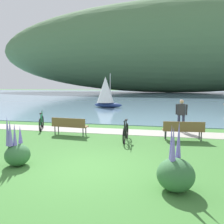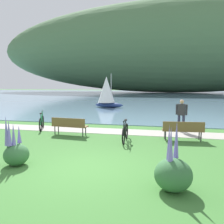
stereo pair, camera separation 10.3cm
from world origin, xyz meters
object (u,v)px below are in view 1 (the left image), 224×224
sailboat_mid_bay (106,92)px  person_at_shoreline (181,113)px  bicycle_leaning_near_bench (41,123)px  park_bench_further_along (183,129)px  park_bench_near_camera (69,125)px  bicycle_beside_path (126,133)px

sailboat_mid_bay → person_at_shoreline: bearing=-58.7°
bicycle_leaning_near_bench → park_bench_further_along: bearing=-6.9°
park_bench_near_camera → sailboat_mid_bay: size_ratio=0.51×
person_at_shoreline → bicycle_leaning_near_bench: bearing=-171.4°
park_bench_near_camera → person_at_shoreline: 5.89m
bicycle_beside_path → person_at_shoreline: bearing=47.0°
person_at_shoreline → sailboat_mid_bay: size_ratio=0.47×
bicycle_beside_path → sailboat_mid_bay: sailboat_mid_bay is taller
park_bench_near_camera → person_at_shoreline: person_at_shoreline is taller
bicycle_beside_path → person_at_shoreline: 3.82m
bicycle_beside_path → sailboat_mid_bay: size_ratio=0.49×
person_at_shoreline → sailboat_mid_bay: 13.22m
park_bench_near_camera → sailboat_mid_bay: sailboat_mid_bay is taller
bicycle_leaning_near_bench → bicycle_beside_path: 5.22m
bicycle_leaning_near_bench → sailboat_mid_bay: (0.68, 12.42, 1.34)m
park_bench_further_along → sailboat_mid_bay: bearing=117.0°
bicycle_leaning_near_bench → sailboat_mid_bay: 12.52m
bicycle_leaning_near_bench → sailboat_mid_bay: size_ratio=0.46×
park_bench_near_camera → park_bench_further_along: 5.40m
park_bench_near_camera → park_bench_further_along: size_ratio=1.00×
sailboat_mid_bay → bicycle_leaning_near_bench: bearing=-93.1°
park_bench_near_camera → bicycle_beside_path: (2.90, -0.64, -0.12)m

